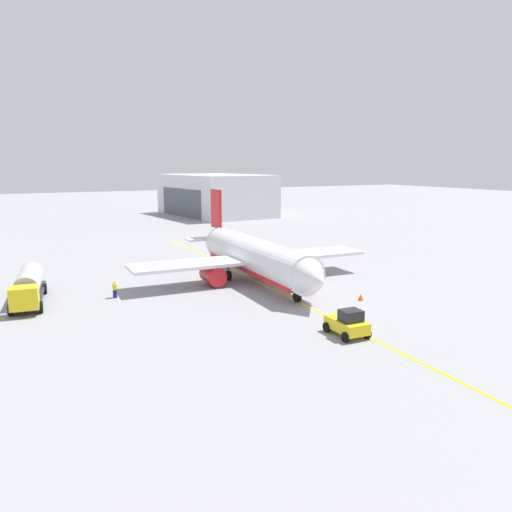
# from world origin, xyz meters

# --- Properties ---
(ground_plane) EXTENTS (400.00, 400.00, 0.00)m
(ground_plane) POSITION_xyz_m (0.00, 0.00, 0.00)
(ground_plane) COLOR #939399
(airplane) EXTENTS (29.68, 28.46, 9.97)m
(airplane) POSITION_xyz_m (-0.44, 0.01, 2.80)
(airplane) COLOR white
(airplane) RESTS_ON ground
(fuel_tanker) EXTENTS (11.36, 3.91, 3.15)m
(fuel_tanker) POSITION_xyz_m (-2.20, -23.75, 1.73)
(fuel_tanker) COLOR #2D2D33
(fuel_tanker) RESTS_ON ground
(pushback_tug) EXTENTS (3.66, 2.40, 2.20)m
(pushback_tug) POSITION_xyz_m (19.52, -1.84, 1.01)
(pushback_tug) COLOR yellow
(pushback_tug) RESTS_ON ground
(refueling_worker) EXTENTS (0.52, 0.37, 1.71)m
(refueling_worker) POSITION_xyz_m (-0.27, -15.93, 0.82)
(refueling_worker) COLOR navy
(refueling_worker) RESTS_ON ground
(safety_cone_nose) EXTENTS (0.60, 0.60, 0.66)m
(safety_cone_nose) POSITION_xyz_m (11.83, 5.69, 0.33)
(safety_cone_nose) COLOR #F2590F
(safety_cone_nose) RESTS_ON ground
(distant_hangar) EXTENTS (33.16, 22.98, 10.56)m
(distant_hangar) POSITION_xyz_m (-71.66, 24.55, 5.28)
(distant_hangar) COLOR silver
(distant_hangar) RESTS_ON ground
(taxi_line_marking) EXTENTS (69.40, 2.24, 0.01)m
(taxi_line_marking) POSITION_xyz_m (0.00, 0.00, 0.01)
(taxi_line_marking) COLOR yellow
(taxi_line_marking) RESTS_ON ground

